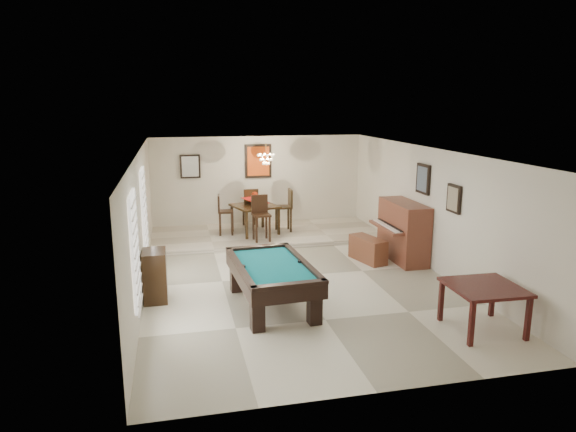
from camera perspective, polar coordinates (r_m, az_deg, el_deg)
name	(u,v)px	position (r m, az deg, el deg)	size (l,w,h in m)	color
ground_plane	(294,276)	(10.76, 0.70, -6.73)	(6.00, 9.00, 0.02)	beige
wall_back	(258,182)	(14.74, -3.33, 3.81)	(6.00, 0.04, 2.60)	silver
wall_front	(382,295)	(6.29, 10.35, -8.63)	(6.00, 0.04, 2.60)	silver
wall_left	(141,223)	(10.15, -15.99, -0.71)	(0.04, 9.00, 2.60)	silver
wall_right	(430,208)	(11.46, 15.49, 0.81)	(0.04, 9.00, 2.60)	silver
ceiling	(295,151)	(10.19, 0.74, 7.25)	(6.00, 9.00, 0.04)	white
dining_step	(266,235)	(13.78, -2.41, -2.07)	(6.00, 2.50, 0.12)	beige
window_left_front	(135,249)	(8.00, -16.64, -3.56)	(0.06, 1.00, 1.70)	white
window_left_rear	(144,211)	(10.71, -15.70, 0.54)	(0.06, 1.00, 1.70)	white
pool_table	(272,286)	(9.12, -1.77, -7.74)	(1.24, 2.29, 0.76)	black
square_table	(483,308)	(8.77, 20.83, -9.53)	(1.07, 1.07, 0.74)	black
upright_piano	(397,231)	(11.90, 12.00, -1.69)	(0.90, 1.61, 1.34)	brown
piano_bench	(368,249)	(11.79, 8.86, -3.68)	(0.38, 0.99, 0.55)	brown
apothecary_chest	(155,276)	(9.66, -14.56, -6.43)	(0.41, 0.62, 0.93)	black
dining_table	(255,217)	(13.63, -3.69, -0.09)	(1.06, 1.06, 0.88)	black
flower_vase	(255,196)	(13.52, -3.72, 2.23)	(0.14, 0.14, 0.25)	#BE3310
dining_chair_south	(261,218)	(12.84, -2.98, -0.28)	(0.42, 0.42, 1.14)	black
dining_chair_north	(250,207)	(14.36, -4.24, 0.98)	(0.40, 0.40, 1.09)	black
dining_chair_west	(226,215)	(13.56, -6.92, 0.15)	(0.39, 0.39, 1.06)	black
dining_chair_east	(283,210)	(13.79, -0.52, 0.64)	(0.42, 0.42, 1.14)	black
chandelier	(266,155)	(13.35, -2.46, 6.79)	(0.44, 0.44, 0.60)	#FFE5B2
back_painting	(258,161)	(14.62, -3.33, 6.11)	(0.75, 0.06, 0.95)	#D84C14
back_mirror	(190,166)	(14.45, -10.82, 5.43)	(0.55, 0.06, 0.65)	white
right_picture_upper	(423,179)	(11.60, 14.80, 4.00)	(0.06, 0.55, 0.65)	slate
right_picture_lower	(454,199)	(10.51, 17.96, 1.84)	(0.06, 0.45, 0.55)	gray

